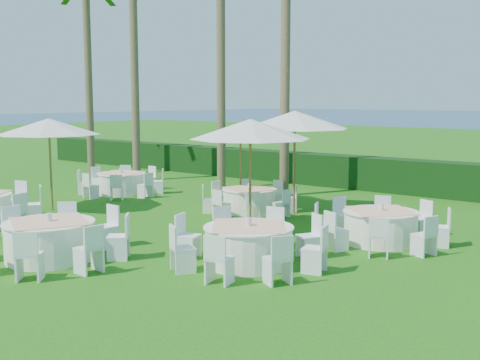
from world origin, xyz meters
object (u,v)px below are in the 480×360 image
object	(u,v)px
banquet_table_f	(381,226)
umbrella_a	(49,127)
banquet_table_e	(249,200)
umbrella_d	(295,120)
umbrella_b	(250,129)
umbrella_c	(241,133)
banquet_table_c	(249,244)
banquet_table_d	(121,183)
banquet_table_b	(50,239)

from	to	relation	value
banquet_table_f	umbrella_a	xyz separation A→B (m)	(-9.56, -2.22, 2.10)
banquet_table_e	banquet_table_f	bearing A→B (deg)	-14.18
banquet_table_f	umbrella_d	world-z (taller)	umbrella_d
umbrella_b	umbrella_c	distance (m)	3.91
banquet_table_c	banquet_table_d	xyz separation A→B (m)	(-9.03, 4.50, -0.03)
banquet_table_f	umbrella_b	xyz separation A→B (m)	(-3.02, -1.02, 2.18)
banquet_table_b	umbrella_d	world-z (taller)	umbrella_d
umbrella_c	banquet_table_d	bearing A→B (deg)	-170.99
umbrella_a	umbrella_d	distance (m)	7.23
umbrella_b	umbrella_d	xyz separation A→B (m)	(-0.55, 2.85, 0.14)
banquet_table_f	banquet_table_d	bearing A→B (deg)	173.63
banquet_table_d	umbrella_a	size ratio (longest dim) A/B	0.99
banquet_table_b	banquet_table_e	world-z (taller)	banquet_table_b
umbrella_a	umbrella_d	world-z (taller)	umbrella_d
banquet_table_d	umbrella_b	distance (m)	7.94
banquet_table_d	umbrella_c	size ratio (longest dim) A/B	1.09
umbrella_b	umbrella_d	size ratio (longest dim) A/B	0.96
umbrella_a	banquet_table_c	bearing A→B (deg)	-7.77
umbrella_d	umbrella_a	bearing A→B (deg)	-145.88
umbrella_b	banquet_table_c	bearing A→B (deg)	-53.58
banquet_table_d	banquet_table_e	bearing A→B (deg)	0.38
banquet_table_d	banquet_table_e	xyz separation A→B (m)	(5.62, 0.04, -0.02)
umbrella_a	banquet_table_d	bearing A→B (deg)	102.96
banquet_table_f	umbrella_a	distance (m)	10.04
banquet_table_b	umbrella_a	size ratio (longest dim) A/B	1.09
banquet_table_c	umbrella_c	distance (m)	7.03
banquet_table_b	umbrella_a	bearing A→B (deg)	144.83
banquet_table_e	umbrella_a	size ratio (longest dim) A/B	0.93
banquet_table_d	banquet_table_e	world-z (taller)	banquet_table_d
banquet_table_e	umbrella_a	xyz separation A→B (m)	(-4.85, -3.41, 2.14)
banquet_table_c	banquet_table_d	world-z (taller)	banquet_table_c
banquet_table_d	umbrella_d	bearing A→B (deg)	5.77
banquet_table_e	banquet_table_b	bearing A→B (deg)	-90.48
banquet_table_c	umbrella_b	distance (m)	3.61
banquet_table_e	banquet_table_f	distance (m)	4.86
banquet_table_f	umbrella_c	bearing A→B (deg)	161.21
banquet_table_e	umbrella_a	distance (m)	6.30
banquet_table_b	banquet_table_e	bearing A→B (deg)	89.52
banquet_table_d	banquet_table_f	world-z (taller)	banquet_table_f
umbrella_a	umbrella_b	xyz separation A→B (m)	(6.54, 1.20, 0.08)
banquet_table_f	umbrella_c	world-z (taller)	umbrella_c
banquet_table_c	umbrella_c	bearing A→B (deg)	129.29
umbrella_a	umbrella_d	bearing A→B (deg)	34.12
umbrella_a	umbrella_d	size ratio (longest dim) A/B	0.96
umbrella_b	umbrella_c	size ratio (longest dim) A/B	1.09
umbrella_b	banquet_table_f	bearing A→B (deg)	18.62
umbrella_d	umbrella_b	bearing A→B (deg)	-79.00
umbrella_c	banquet_table_b	bearing A→B (deg)	-83.69
banquet_table_b	umbrella_d	bearing A→B (deg)	80.88
banquet_table_c	umbrella_d	world-z (taller)	umbrella_d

